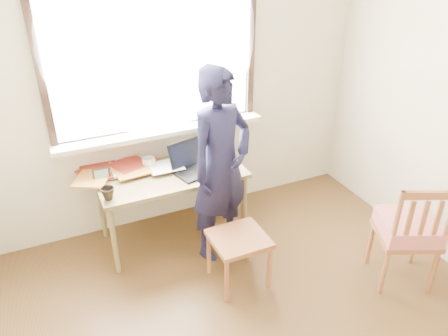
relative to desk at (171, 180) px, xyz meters
name	(u,v)px	position (x,y,z in m)	size (l,w,h in m)	color
room_shell	(291,121)	(0.21, -1.43, 1.04)	(3.52, 4.02, 2.61)	beige
desk	(171,180)	(0.00, 0.00, 0.00)	(1.24, 0.62, 0.66)	olive
laptop	(193,164)	(0.19, -0.03, 0.13)	(0.42, 0.37, 0.24)	black
mug_white	(149,163)	(-0.14, 0.17, 0.11)	(0.12, 0.12, 0.09)	white
mug_dark	(108,193)	(-0.56, -0.19, 0.12)	(0.11, 0.11, 0.10)	black
mouse	(223,165)	(0.45, -0.10, 0.09)	(0.10, 0.07, 0.04)	black
desk_clutter	(116,171)	(-0.42, 0.18, 0.09)	(0.83, 0.49, 0.05)	white
book_a	(115,169)	(-0.41, 0.24, 0.08)	(0.22, 0.30, 0.03)	white
book_b	(204,152)	(0.39, 0.22, 0.08)	(0.20, 0.27, 0.02)	white
picture_frame	(101,175)	(-0.55, 0.10, 0.12)	(0.14, 0.02, 0.11)	black
work_chair	(239,244)	(0.28, -0.75, -0.23)	(0.42, 0.40, 0.43)	#9C5A33
side_chair	(408,229)	(1.45, -1.27, -0.11)	(0.56, 0.55, 0.92)	#9C5A33
person	(221,167)	(0.32, -0.33, 0.22)	(0.59, 0.39, 1.63)	black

